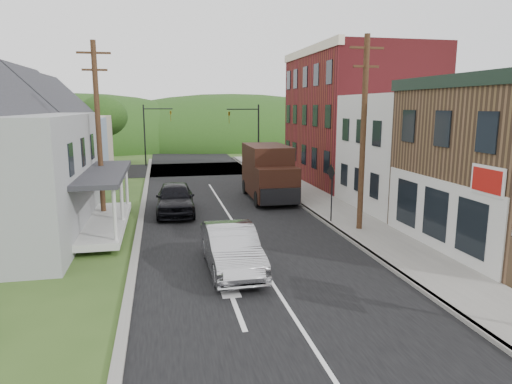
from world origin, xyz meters
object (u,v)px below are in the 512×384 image
delivery_van (269,173)px  warning_sign (331,185)px  silver_sedan (231,249)px  dark_sedan (175,199)px

delivery_van → warning_sign: bearing=-75.0°
delivery_van → warning_sign: (1.65, -6.57, 0.27)m
warning_sign → silver_sedan: bearing=-146.2°
warning_sign → dark_sedan: bearing=143.7°
silver_sedan → warning_sign: bearing=42.0°
delivery_van → warning_sign: 6.78m
delivery_van → warning_sign: size_ratio=2.12×
silver_sedan → dark_sedan: 9.55m
dark_sedan → delivery_van: size_ratio=0.82×
silver_sedan → delivery_van: 12.89m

